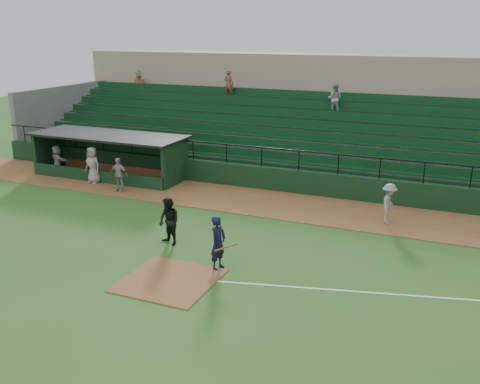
% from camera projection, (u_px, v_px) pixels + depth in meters
% --- Properties ---
extents(ground, '(90.00, 90.00, 0.00)m').
position_uv_depth(ground, '(184.00, 269.00, 18.58)').
color(ground, '#2C5B1D').
rests_on(ground, ground).
extents(warning_track, '(40.00, 4.00, 0.03)m').
position_uv_depth(warning_track, '(264.00, 203.00, 25.60)').
color(warning_track, brown).
rests_on(warning_track, ground).
extents(home_plate_dirt, '(3.00, 3.00, 0.03)m').
position_uv_depth(home_plate_dirt, '(169.00, 280.00, 17.69)').
color(home_plate_dirt, brown).
rests_on(home_plate_dirt, ground).
extents(foul_line, '(17.49, 4.44, 0.01)m').
position_uv_depth(foul_line, '(427.00, 297.00, 16.63)').
color(foul_line, white).
rests_on(foul_line, ground).
extents(stadium_structure, '(38.00, 13.08, 6.40)m').
position_uv_depth(stadium_structure, '(314.00, 127.00, 32.37)').
color(stadium_structure, black).
rests_on(stadium_structure, ground).
extents(dugout, '(8.90, 3.20, 2.42)m').
position_uv_depth(dugout, '(114.00, 152.00, 30.25)').
color(dugout, black).
rests_on(dugout, ground).
extents(batter_at_plate, '(1.07, 0.76, 1.93)m').
position_uv_depth(batter_at_plate, '(218.00, 243.00, 18.32)').
color(batter_at_plate, black).
rests_on(batter_at_plate, ground).
extents(umpire, '(1.11, 1.00, 1.87)m').
position_uv_depth(umpire, '(169.00, 221.00, 20.45)').
color(umpire, black).
rests_on(umpire, ground).
extents(runner, '(0.72, 1.16, 1.74)m').
position_uv_depth(runner, '(389.00, 204.00, 22.66)').
color(runner, '#9D9792').
rests_on(runner, warning_track).
extents(dugout_player_a, '(1.04, 0.47, 1.75)m').
position_uv_depth(dugout_player_a, '(119.00, 174.00, 27.18)').
color(dugout_player_a, '#A19C97').
rests_on(dugout_player_a, warning_track).
extents(dugout_player_b, '(1.04, 0.75, 1.97)m').
position_uv_depth(dugout_player_b, '(93.00, 165.00, 28.59)').
color(dugout_player_b, '#A29D97').
rests_on(dugout_player_b, warning_track).
extents(dugout_player_c, '(1.64, 1.04, 1.69)m').
position_uv_depth(dugout_player_c, '(58.00, 160.00, 30.28)').
color(dugout_player_c, '#A5A19A').
rests_on(dugout_player_c, warning_track).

